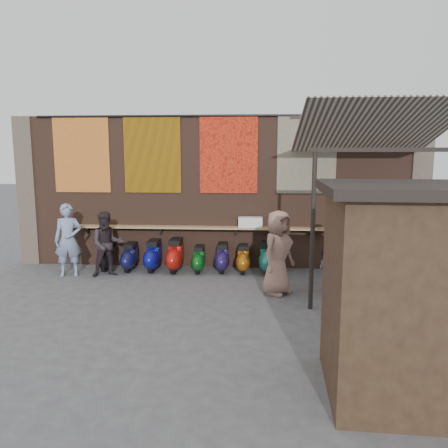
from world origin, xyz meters
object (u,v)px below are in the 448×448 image
object	(u,v)px
scooter_stool_3	(175,255)
diner_left	(68,240)
scooter_stool_2	(153,256)
shopper_navy	(345,250)
scooter_stool_4	(199,259)
market_stall	(428,298)
shelf_box	(250,222)
scooter_stool_6	(243,259)
scooter_stool_5	(223,258)
scooter_stool_0	(108,256)
diner_right	(107,244)
shopper_grey	(348,257)
scooter_stool_7	(267,258)
scooter_stool_1	(130,257)
shopper_tan	(278,253)

from	to	relation	value
scooter_stool_3	diner_left	world-z (taller)	diner_left
scooter_stool_2	shopper_navy	xyz separation A→B (m)	(4.60, -1.50, 0.54)
scooter_stool_4	market_stall	bearing A→B (deg)	-57.70
shelf_box	scooter_stool_6	distance (m)	0.97
market_stall	shopper_navy	bearing A→B (deg)	94.54
scooter_stool_5	shopper_navy	world-z (taller)	shopper_navy
scooter_stool_3	scooter_stool_5	distance (m)	1.22
shelf_box	scooter_stool_0	xyz separation A→B (m)	(-3.74, -0.26, -0.89)
diner_left	market_stall	size ratio (longest dim) A/B	0.72
shelf_box	diner_right	bearing A→B (deg)	-165.94
diner_left	shopper_navy	xyz separation A→B (m)	(6.58, -0.88, 0.03)
market_stall	scooter_stool_6	bearing A→B (deg)	115.61
scooter_stool_3	shopper_grey	size ratio (longest dim) A/B	0.48
scooter_stool_4	scooter_stool_6	xyz separation A→B (m)	(1.14, 0.04, 0.02)
scooter_stool_7	market_stall	bearing A→B (deg)	-72.20
scooter_stool_3	shopper_grey	world-z (taller)	shopper_grey
scooter_stool_0	scooter_stool_3	size ratio (longest dim) A/B	0.88
shelf_box	shopper_navy	bearing A→B (deg)	-40.50
shelf_box	diner_right	distance (m)	3.66
scooter_stool_3	scooter_stool_5	size ratio (longest dim) A/B	1.15
scooter_stool_4	scooter_stool_0	bearing A→B (deg)	178.22
scooter_stool_0	scooter_stool_7	size ratio (longest dim) A/B	0.93
scooter_stool_6	diner_right	world-z (taller)	diner_right
scooter_stool_3	scooter_stool_4	world-z (taller)	scooter_stool_3
shelf_box	shopper_navy	xyz separation A→B (m)	(2.08, -1.78, -0.32)
scooter_stool_7	shopper_grey	xyz separation A→B (m)	(1.60, -2.04, 0.53)
diner_right	shopper_grey	xyz separation A→B (m)	(5.54, -1.47, 0.12)
scooter_stool_1	scooter_stool_3	world-z (taller)	scooter_stool_3
diner_left	scooter_stool_3	bearing A→B (deg)	-2.02
diner_right	shopper_grey	distance (m)	5.73
scooter_stool_1	market_stall	distance (m)	7.82
scooter_stool_2	scooter_stool_5	world-z (taller)	scooter_stool_2
shopper_navy	shopper_tan	xyz separation A→B (m)	(-1.47, -0.23, -0.02)
scooter_stool_6	shopper_navy	xyz separation A→B (m)	(2.25, -1.48, 0.58)
scooter_stool_4	diner_left	size ratio (longest dim) A/B	0.39
scooter_stool_7	diner_right	size ratio (longest dim) A/B	0.51
shelf_box	scooter_stool_0	world-z (taller)	shelf_box
scooter_stool_6	shopper_grey	size ratio (longest dim) A/B	0.40
scooter_stool_4	scooter_stool_7	distance (m)	1.73
scooter_stool_2	scooter_stool_3	xyz separation A→B (m)	(0.59, -0.03, 0.02)
shelf_box	scooter_stool_3	xyz separation A→B (m)	(-1.93, -0.31, -0.84)
shopper_tan	market_stall	bearing A→B (deg)	-119.73
scooter_stool_7	scooter_stool_4	bearing A→B (deg)	-179.12
scooter_stool_0	shelf_box	bearing A→B (deg)	3.96
scooter_stool_0	scooter_stool_2	xyz separation A→B (m)	(1.22, -0.03, 0.03)
shopper_tan	scooter_stool_1	bearing A→B (deg)	103.50
scooter_stool_7	market_stall	world-z (taller)	market_stall
scooter_stool_0	diner_left	xyz separation A→B (m)	(-0.76, -0.64, 0.54)
scooter_stool_1	shopper_navy	xyz separation A→B (m)	(5.21, -1.48, 0.58)
scooter_stool_0	diner_right	xyz separation A→B (m)	(0.22, -0.62, 0.44)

